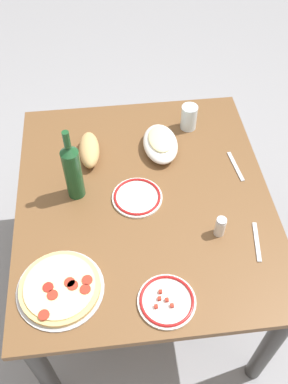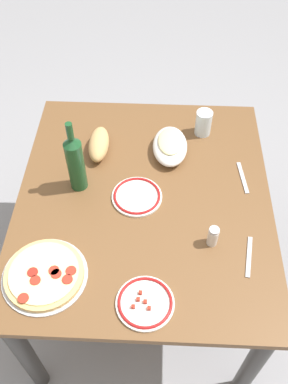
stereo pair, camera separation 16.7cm
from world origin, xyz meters
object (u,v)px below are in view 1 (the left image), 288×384
at_px(baked_pasta_dish, 160,143).
at_px(spice_shaker, 220,227).
at_px(wine_bottle, 73,170).
at_px(pepperoni_pizza, 60,288).
at_px(water_glass, 189,117).
at_px(dining_table, 144,214).
at_px(side_plate_near, 137,197).
at_px(side_plate_far, 167,301).
at_px(bread_loaf, 89,150).

xyz_separation_m(baked_pasta_dish, spice_shaker, (0.46, 0.16, 0.00)).
bearing_deg(wine_bottle, pepperoni_pizza, -8.39).
distance_m(pepperoni_pizza, water_glass, 0.96).
bearing_deg(spice_shaker, wine_bottle, -115.81).
bearing_deg(dining_table, side_plate_near, -79.16).
height_order(baked_pasta_dish, side_plate_near, baked_pasta_dish).
bearing_deg(side_plate_near, baked_pasta_dish, 153.73).
relative_size(pepperoni_pizza, side_plate_far, 1.52).
relative_size(pepperoni_pizza, side_plate_near, 1.48).
bearing_deg(baked_pasta_dish, pepperoni_pizza, -34.50).
xyz_separation_m(pepperoni_pizza, bread_loaf, (-0.62, 0.12, 0.02)).
height_order(dining_table, pepperoni_pizza, pepperoni_pizza).
distance_m(dining_table, water_glass, 0.49).
distance_m(pepperoni_pizza, wine_bottle, 0.44).
relative_size(pepperoni_pizza, wine_bottle, 0.90).
relative_size(dining_table, water_glass, 9.80).
height_order(dining_table, water_glass, water_glass).
distance_m(pepperoni_pizza, side_plate_far, 0.36).
bearing_deg(pepperoni_pizza, water_glass, 142.56).
xyz_separation_m(water_glass, side_plate_far, (0.85, -0.23, -0.05)).
height_order(wine_bottle, bread_loaf, wine_bottle).
relative_size(bread_loaf, spice_shaker, 2.37).
relative_size(baked_pasta_dish, bread_loaf, 1.16).
distance_m(dining_table, spice_shaker, 0.37).
xyz_separation_m(wine_bottle, spice_shaker, (0.26, 0.53, -0.10)).
bearing_deg(spice_shaker, side_plate_far, -43.22).
bearing_deg(pepperoni_pizza, side_plate_near, 140.42).
distance_m(water_glass, bread_loaf, 0.48).
bearing_deg(side_plate_near, pepperoni_pizza, -39.58).
relative_size(dining_table, bread_loaf, 5.64).
bearing_deg(side_plate_far, wine_bottle, -150.05).
height_order(pepperoni_pizza, bread_loaf, bread_loaf).
distance_m(water_glass, side_plate_near, 0.48).
xyz_separation_m(pepperoni_pizza, spice_shaker, (-0.16, 0.59, 0.03)).
distance_m(water_glass, spice_shaker, 0.59).
bearing_deg(baked_pasta_dish, dining_table, -21.56).
relative_size(wine_bottle, water_glass, 2.82).
bearing_deg(bread_loaf, wine_bottle, -16.54).
distance_m(side_plate_near, side_plate_far, 0.46).
bearing_deg(spice_shaker, bread_loaf, -134.39).
relative_size(water_glass, bread_loaf, 0.58).
bearing_deg(bread_loaf, dining_table, 39.54).
relative_size(dining_table, spice_shaker, 13.38).
xyz_separation_m(baked_pasta_dish, bread_loaf, (0.01, -0.31, -0.00)).
bearing_deg(water_glass, dining_table, -32.87).
bearing_deg(side_plate_far, water_glass, 164.98).
relative_size(dining_table, side_plate_near, 5.73).
height_order(side_plate_near, spice_shaker, spice_shaker).
relative_size(side_plate_far, spice_shaker, 2.28).
bearing_deg(water_glass, side_plate_far, -15.02).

